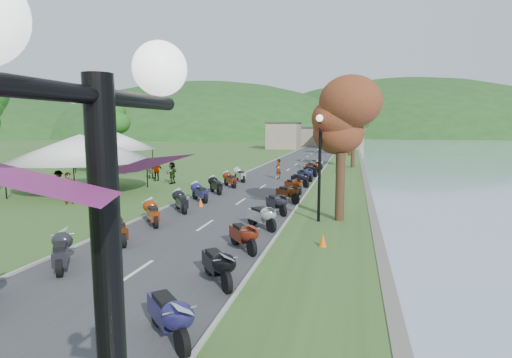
# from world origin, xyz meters

# --- Properties ---
(road) EXTENTS (7.00, 120.00, 0.02)m
(road) POSITION_xyz_m (0.00, 40.00, 0.01)
(road) COLOR #39393C
(road) RESTS_ON ground
(hills_backdrop) EXTENTS (360.00, 120.00, 76.00)m
(hills_backdrop) POSITION_xyz_m (0.00, 200.00, 0.00)
(hills_backdrop) COLOR #285621
(hills_backdrop) RESTS_ON ground
(far_building) EXTENTS (18.00, 16.00, 5.00)m
(far_building) POSITION_xyz_m (-2.00, 85.00, 2.50)
(far_building) COLOR gray
(far_building) RESTS_ON ground
(moto_row_left) EXTENTS (2.60, 37.84, 1.10)m
(moto_row_left) POSITION_xyz_m (-2.40, 12.62, 0.55)
(moto_row_left) COLOR #331411
(moto_row_left) RESTS_ON ground
(moto_row_right) EXTENTS (2.60, 40.66, 1.10)m
(moto_row_right) POSITION_xyz_m (2.72, 22.47, 0.55)
(moto_row_right) COLOR #331411
(moto_row_right) RESTS_ON ground
(vendor_tent_main) EXTENTS (6.31, 6.31, 4.00)m
(vendor_tent_main) POSITION_xyz_m (-11.43, 22.59, 2.00)
(vendor_tent_main) COLOR white
(vendor_tent_main) RESTS_ON ground
(vendor_tent_side) EXTENTS (5.44, 5.44, 4.00)m
(vendor_tent_side) POSITION_xyz_m (-17.12, 35.34, 2.00)
(vendor_tent_side) COLOR white
(vendor_tent_side) RESTS_ON ground
(tree_lakeside) EXTENTS (2.69, 2.69, 7.47)m
(tree_lakeside) POSITION_xyz_m (5.95, 18.49, 3.73)
(tree_lakeside) COLOR #2A741F
(tree_lakeside) RESTS_ON ground
(pedestrian_a) EXTENTS (0.83, 0.84, 1.87)m
(pedestrian_a) POSITION_xyz_m (-9.56, 18.93, 0.00)
(pedestrian_a) COLOR slate
(pedestrian_a) RESTS_ON ground
(pedestrian_b) EXTENTS (0.83, 0.45, 1.70)m
(pedestrian_b) POSITION_xyz_m (-10.56, 30.53, 0.00)
(pedestrian_b) COLOR slate
(pedestrian_b) RESTS_ON ground
(pedestrian_c) EXTENTS (0.93, 1.14, 1.65)m
(pedestrian_c) POSITION_xyz_m (-12.26, 21.33, 0.00)
(pedestrian_c) COLOR slate
(pedestrian_c) RESTS_ON ground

